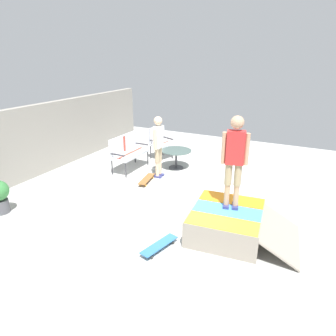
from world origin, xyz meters
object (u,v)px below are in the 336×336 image
(patio_chair_near_house, at_px, (159,140))
(skateboard_spare, at_px, (159,245))
(patio_table, at_px, (176,156))
(patio_bench, at_px, (127,149))
(person_watching, at_px, (158,142))
(person_skater, at_px, (235,156))
(skateboard_by_bench, at_px, (147,179))
(skate_ramp, at_px, (228,222))

(patio_chair_near_house, relative_size, skateboard_spare, 1.24)
(patio_chair_near_house, bearing_deg, patio_table, -124.81)
(patio_table, xyz_separation_m, skateboard_spare, (-3.78, -1.47, -0.32))
(patio_bench, height_order, patio_table, patio_bench)
(patio_table, relative_size, skateboard_spare, 1.09)
(patio_chair_near_house, xyz_separation_m, person_watching, (-1.44, -0.76, 0.38))
(patio_table, height_order, person_skater, person_skater)
(patio_chair_near_house, distance_m, person_watching, 1.67)
(person_skater, distance_m, skateboard_by_bench, 3.30)
(person_watching, relative_size, skateboard_by_bench, 2.07)
(patio_bench, xyz_separation_m, patio_table, (0.70, -1.27, -0.21))
(patio_table, xyz_separation_m, skateboard_by_bench, (-1.30, 0.26, -0.32))
(patio_bench, xyz_separation_m, person_skater, (-1.92, -3.66, 0.93))
(skate_ramp, relative_size, patio_chair_near_house, 2.06)
(skate_ramp, relative_size, person_watching, 1.23)
(patio_bench, bearing_deg, skate_ramp, -119.29)
(person_watching, bearing_deg, patio_table, -11.49)
(patio_chair_near_house, bearing_deg, skateboard_by_bench, -161.20)
(patio_table, bearing_deg, skateboard_spare, -158.75)
(person_watching, xyz_separation_m, person_skater, (-1.82, -2.55, 0.55))
(person_watching, height_order, skateboard_spare, person_watching)
(patio_chair_near_house, xyz_separation_m, skateboard_spare, (-4.42, -2.39, -0.53))
(patio_chair_near_house, height_order, skateboard_by_bench, patio_chair_near_house)
(patio_table, distance_m, person_watching, 1.01)
(patio_bench, bearing_deg, patio_chair_near_house, -14.64)
(skateboard_spare, bearing_deg, patio_table, 21.25)
(patio_bench, height_order, patio_chair_near_house, same)
(person_skater, bearing_deg, patio_bench, 62.28)
(patio_table, relative_size, person_skater, 0.52)
(patio_chair_near_house, height_order, person_watching, person_watching)
(skate_ramp, bearing_deg, patio_bench, 60.71)
(person_skater, bearing_deg, skate_ramp, -175.57)
(patio_chair_near_house, bearing_deg, person_skater, -134.60)
(skateboard_by_bench, bearing_deg, skateboard_spare, -145.06)
(patio_bench, xyz_separation_m, skateboard_by_bench, (-0.60, -1.01, -0.53))
(patio_bench, distance_m, patio_table, 1.47)
(patio_bench, bearing_deg, person_skater, -117.72)
(skate_ramp, xyz_separation_m, skateboard_by_bench, (1.46, 2.66, -0.17))
(patio_chair_near_house, relative_size, skateboard_by_bench, 1.24)
(person_skater, bearing_deg, patio_chair_near_house, 45.40)
(person_watching, bearing_deg, skateboard_spare, -151.25)
(skate_ramp, relative_size, person_skater, 1.20)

